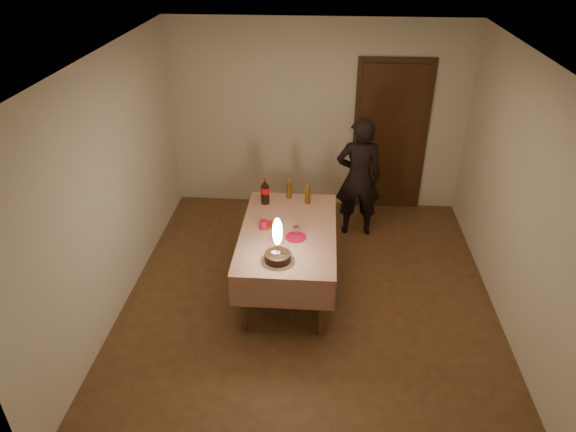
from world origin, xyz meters
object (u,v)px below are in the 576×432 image
object	(u,v)px
red_plate	(296,237)
photographer	(359,178)
clear_cup	(296,230)
amber_bottle_left	(289,189)
red_cup	(263,225)
dining_table	(288,238)
amber_bottle_right	(308,194)
birthday_cake	(278,250)
cola_bottle	(265,191)

from	to	relation	value
red_plate	photographer	xyz separation A→B (m)	(0.71, 1.38, 0.05)
clear_cup	amber_bottle_left	world-z (taller)	amber_bottle_left
red_cup	photographer	xyz separation A→B (m)	(1.07, 1.23, 0.01)
amber_bottle_left	dining_table	bearing A→B (deg)	-86.30
amber_bottle_right	red_cup	bearing A→B (deg)	-126.40
birthday_cake	red_cup	xyz separation A→B (m)	(-0.21, 0.58, -0.08)
cola_bottle	amber_bottle_right	distance (m)	0.50
red_plate	photographer	world-z (taller)	photographer
amber_bottle_right	clear_cup	bearing A→B (deg)	-97.80
red_plate	red_cup	world-z (taller)	red_cup
red_cup	cola_bottle	bearing A→B (deg)	94.39
photographer	birthday_cake	bearing A→B (deg)	-115.51
birthday_cake	amber_bottle_right	xyz separation A→B (m)	(0.24, 1.19, -0.01)
amber_bottle_left	photographer	xyz separation A→B (m)	(0.85, 0.51, -0.06)
red_cup	dining_table	bearing A→B (deg)	-4.12
birthday_cake	red_cup	size ratio (longest dim) A/B	4.78
dining_table	photographer	size ratio (longest dim) A/B	1.08
birthday_cake	amber_bottle_right	world-z (taller)	birthday_cake
red_cup	photographer	distance (m)	1.63
clear_cup	cola_bottle	size ratio (longest dim) A/B	0.28
clear_cup	cola_bottle	world-z (taller)	cola_bottle
dining_table	amber_bottle_left	distance (m)	0.77
photographer	amber_bottle_left	bearing A→B (deg)	-149.22
amber_bottle_left	red_plate	bearing A→B (deg)	-81.22
red_cup	amber_bottle_right	xyz separation A→B (m)	(0.45, 0.61, 0.07)
birthday_cake	amber_bottle_left	bearing A→B (deg)	89.35
photographer	amber_bottle_right	bearing A→B (deg)	-135.27
amber_bottle_right	amber_bottle_left	bearing A→B (deg)	154.05
dining_table	birthday_cake	size ratio (longest dim) A/B	3.60
birthday_cake	amber_bottle_left	distance (m)	1.30
red_plate	amber_bottle_right	size ratio (longest dim) A/B	0.86
dining_table	clear_cup	distance (m)	0.18
dining_table	photographer	distance (m)	1.49
cola_bottle	photographer	size ratio (longest dim) A/B	0.20
birthday_cake	amber_bottle_left	xyz separation A→B (m)	(0.01, 1.30, -0.01)
clear_cup	amber_bottle_right	bearing A→B (deg)	82.20
dining_table	cola_bottle	distance (m)	0.72
dining_table	amber_bottle_left	xyz separation A→B (m)	(-0.05, 0.74, 0.22)
photographer	dining_table	bearing A→B (deg)	-122.77
cola_bottle	amber_bottle_right	xyz separation A→B (m)	(0.49, 0.04, -0.03)
birthday_cake	photographer	bearing A→B (deg)	64.49
birthday_cake	photographer	xyz separation A→B (m)	(0.86, 1.81, -0.07)
red_plate	photographer	size ratio (longest dim) A/B	0.14
amber_bottle_right	photographer	size ratio (longest dim) A/B	0.16
photographer	cola_bottle	bearing A→B (deg)	-149.69
amber_bottle_left	amber_bottle_right	distance (m)	0.25
red_plate	cola_bottle	bearing A→B (deg)	118.92
cola_bottle	photographer	xyz separation A→B (m)	(1.11, 0.65, -0.10)
clear_cup	photographer	bearing A→B (deg)	61.30
red_cup	amber_bottle_left	distance (m)	0.76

